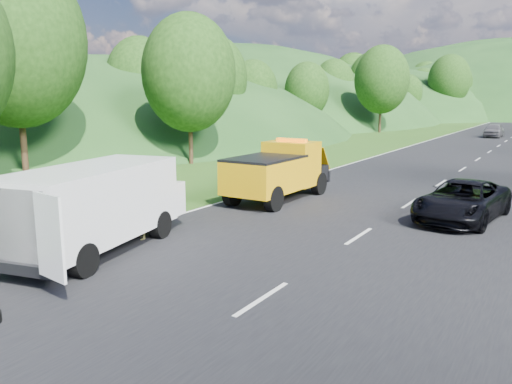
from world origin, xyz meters
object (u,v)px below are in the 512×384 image
Objects in this scene: tow_truck at (279,171)px; woman at (135,235)px; suitcase at (138,217)px; white_van at (97,203)px; child at (141,240)px; passing_suv at (461,220)px.

woman is at bearing -98.76° from tow_truck.
tow_truck is 10.38× the size of suitcase.
tow_truck is at bearing 72.50° from white_van.
woman is at bearing -48.90° from suitcase.
white_van is 7.57× the size of child.
child is 1.70× the size of suitcase.
woman reaches higher than passing_suv.
woman is 0.65m from child.
woman is 11.63m from passing_suv.
suitcase is (-1.23, 2.77, -1.13)m from white_van.
suitcase is (-2.03, -6.48, -0.98)m from tow_truck.
passing_suv is (8.66, 7.76, 0.00)m from woman.
child is at bearing -144.08° from woman.
white_van is 3.23m from suitcase.
woman is 1.84× the size of child.
woman is at bearing -131.62° from passing_suv.
passing_suv is at bearing 87.79° from child.
white_van is at bearing -65.97° from suitcase.
child is 11.41m from passing_suv.
child is at bearing 69.35° from white_van.
passing_suv is at bearing 2.33° from tow_truck.
passing_suv reaches higher than child.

